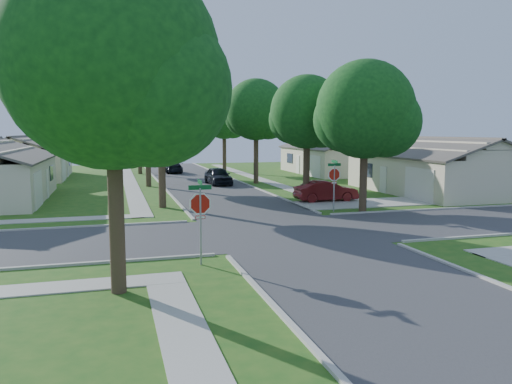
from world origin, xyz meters
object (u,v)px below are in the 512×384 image
object	(u,v)px
tree_w_far	(139,123)
house_ne_far	(334,159)
tree_ne_corner	(366,114)
house_nw_far	(24,163)
tree_e_mid	(257,113)
tree_sw_corner	(114,72)
car_curb_west	(172,167)
stop_sign_sw	(200,207)
house_ne_near	(435,172)
tree_w_mid	(147,109)
tree_w_near	(161,106)
tree_e_far	(225,119)
stop_sign_ne	(334,177)
car_curb_east	(218,176)
car_driveway	(326,191)
tree_e_near	(308,116)

from	to	relation	value
tree_w_far	house_ne_far	xyz separation A→B (m)	(20.64, -5.01, -3.99)
tree_ne_corner	house_nw_far	distance (m)	35.90
tree_e_mid	tree_sw_corner	distance (m)	30.54
tree_w_far	car_curb_west	world-z (taller)	tree_w_far
stop_sign_sw	house_ne_near	distance (m)	25.98
tree_e_mid	tree_ne_corner	distance (m)	16.89
tree_w_mid	car_curb_west	world-z (taller)	tree_w_mid
tree_e_mid	car_curb_west	bearing A→B (deg)	114.14
tree_w_near	car_curb_west	distance (m)	26.11
tree_ne_corner	tree_w_mid	bearing A→B (deg)	123.22
tree_w_far	house_ne_far	size ratio (longest dim) A/B	0.59
stop_sign_sw	car_curb_west	xyz separation A→B (m)	(3.50, 39.00, -1.38)
house_ne_far	house_nw_far	xyz separation A→B (m)	(-31.98, 3.00, 0.00)
tree_w_mid	house_nw_far	xyz separation A→B (m)	(-11.35, 10.99, -4.97)
tree_w_mid	tree_ne_corner	distance (m)	20.10
tree_ne_corner	stop_sign_sw	bearing A→B (deg)	-141.16
tree_ne_corner	tree_w_near	bearing A→B (deg)	156.44
house_ne_near	stop_sign_sw	bearing A→B (deg)	-142.82
tree_e_far	house_nw_far	world-z (taller)	tree_e_far
stop_sign_ne	house_ne_near	world-z (taller)	house_ne_near
stop_sign_sw	tree_sw_corner	bearing A→B (deg)	-140.03
car_curb_west	stop_sign_ne	bearing A→B (deg)	97.87
tree_w_near	tree_sw_corner	world-z (taller)	tree_sw_corner
tree_e_mid	tree_e_far	size ratio (longest dim) A/B	1.06
tree_w_far	house_nw_far	xyz separation A→B (m)	(-11.34, -2.01, -3.99)
car_curb_east	tree_w_near	bearing A→B (deg)	-118.38
tree_ne_corner	car_driveway	distance (m)	6.66
tree_sw_corner	car_driveway	distance (m)	21.40
tree_sw_corner	car_driveway	size ratio (longest dim) A/B	2.28
car_curb_west	house_ne_far	bearing A→B (deg)	159.45
tree_sw_corner	tree_ne_corner	bearing A→B (deg)	39.07
tree_w_near	car_curb_west	bearing A→B (deg)	82.25
tree_e_near	house_ne_far	xyz separation A→B (m)	(11.24, 19.99, -4.13)
house_ne_far	car_curb_west	world-z (taller)	house_ne_far
tree_e_near	tree_w_mid	world-z (taller)	tree_w_mid
tree_w_far	car_curb_east	world-z (taller)	tree_w_far
tree_e_far	tree_ne_corner	world-z (taller)	tree_e_far
tree_e_mid	house_ne_far	world-z (taller)	tree_e_mid
tree_sw_corner	house_ne_far	bearing A→B (deg)	56.94
tree_w_far	tree_ne_corner	bearing A→B (deg)	-69.72
tree_e_near	tree_sw_corner	xyz separation A→B (m)	(-12.19, -16.00, 0.62)
tree_w_near	car_driveway	bearing A→B (deg)	-1.65
stop_sign_ne	tree_sw_corner	world-z (taller)	tree_sw_corner
tree_sw_corner	tree_ne_corner	size ratio (longest dim) A/B	1.10
house_nw_far	car_curb_east	bearing A→B (deg)	-32.74
stop_sign_sw	car_curb_east	world-z (taller)	stop_sign_sw
stop_sign_sw	stop_sign_ne	bearing A→B (deg)	45.00
tree_e_near	house_ne_near	size ratio (longest dim) A/B	0.61
stop_sign_sw	tree_w_near	distance (m)	14.30
stop_sign_ne	tree_e_near	world-z (taller)	tree_e_near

